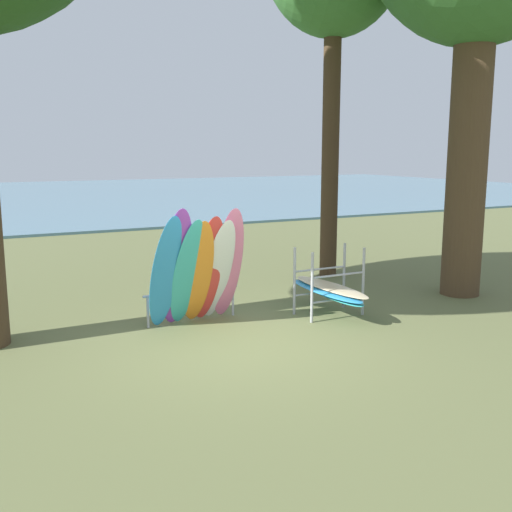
{
  "coord_description": "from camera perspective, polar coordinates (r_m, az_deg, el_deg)",
  "views": [
    {
      "loc": [
        -3.76,
        -8.16,
        3.0
      ],
      "look_at": [
        1.04,
        1.27,
        1.1
      ],
      "focal_mm": 41.76,
      "sensor_mm": 36.0,
      "label": 1
    }
  ],
  "objects": [
    {
      "name": "leaning_board_pile",
      "position": [
        10.14,
        -5.62,
        -1.39
      ],
      "size": [
        1.79,
        1.02,
        2.1
      ],
      "color": "#2D8ED1",
      "rests_on": "ground"
    },
    {
      "name": "ground_plane",
      "position": [
        9.47,
        -2.14,
        -8.3
      ],
      "size": [
        80.0,
        80.0,
        0.0
      ],
      "primitive_type": "plane",
      "color": "#60663D"
    },
    {
      "name": "lake_water",
      "position": [
        39.98,
        -21.59,
        5.24
      ],
      "size": [
        80.0,
        36.0,
        0.1
      ],
      "primitive_type": "cube",
      "color": "slate",
      "rests_on": "ground"
    },
    {
      "name": "board_storage_rack",
      "position": [
        10.99,
        7.02,
        -3.2
      ],
      "size": [
        1.15,
        2.13,
        1.25
      ],
      "color": "#9EA0A5",
      "rests_on": "ground"
    }
  ]
}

